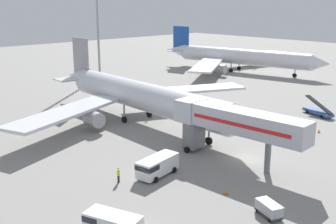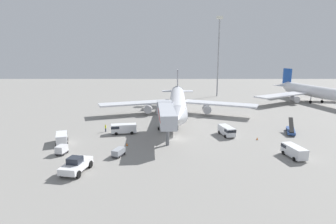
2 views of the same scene
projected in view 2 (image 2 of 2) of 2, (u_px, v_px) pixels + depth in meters
name	position (u px, v px, depth m)	size (l,w,h in m)	color
ground_plane	(178.00, 139.00, 56.56)	(300.00, 300.00, 0.00)	gray
airplane_at_gate	(179.00, 101.00, 77.61)	(46.16, 47.20, 12.35)	silver
jet_bridge	(167.00, 114.00, 56.48)	(4.38, 17.76, 6.79)	#B2B7C1
pushback_tug	(77.00, 165.00, 40.06)	(3.74, 6.12, 2.41)	white
belt_loader_truck	(292.00, 130.00, 60.26)	(3.60, 6.20, 2.98)	#2D4C8E
service_van_near_left	(295.00, 151.00, 45.86)	(2.77, 5.19, 2.01)	silver
service_van_mid_right	(63.00, 137.00, 53.44)	(3.55, 5.28, 1.98)	white
service_van_far_right	(124.00, 128.00, 59.96)	(5.77, 3.06, 2.14)	white
service_van_rear_right	(228.00, 131.00, 58.31)	(3.09, 5.42, 2.03)	silver
baggage_cart_mid_left	(63.00, 149.00, 47.42)	(1.77, 2.30, 1.58)	#38383D
baggage_cart_outer_left	(120.00, 152.00, 46.51)	(2.11, 2.95, 1.33)	#38383D
ground_crew_worker_foreground	(107.00, 128.00, 61.50)	(0.46, 0.46, 1.73)	#1E2333
safety_cone_alpha	(128.00, 144.00, 52.00)	(0.38, 0.38, 0.58)	black
safety_cone_bravo	(258.00, 139.00, 55.51)	(0.38, 0.38, 0.58)	black
airplane_background	(320.00, 92.00, 97.05)	(49.88, 49.04, 11.75)	silver
apron_light_mast	(220.00, 44.00, 111.58)	(2.40, 2.40, 32.68)	#93969B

